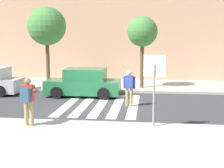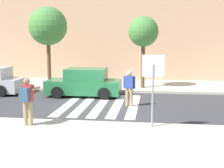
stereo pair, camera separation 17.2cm
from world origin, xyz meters
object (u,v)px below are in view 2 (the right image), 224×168
object	(u,v)px
parked_car_green	(84,83)
street_tree_center	(143,32)
stop_sign	(153,75)
pedestrian_crossing	(129,86)
photographer_with_backpack	(27,97)
street_tree_west	(48,26)

from	to	relation	value
parked_car_green	street_tree_center	distance (m)	4.90
stop_sign	pedestrian_crossing	xyz separation A→B (m)	(-1.11, 3.72, -1.02)
stop_sign	photographer_with_backpack	world-z (taller)	stop_sign
photographer_with_backpack	stop_sign	bearing A→B (deg)	5.73
street_tree_center	parked_car_green	bearing A→B (deg)	-141.58
stop_sign	street_tree_west	bearing A→B (deg)	128.34
stop_sign	pedestrian_crossing	bearing A→B (deg)	106.58
photographer_with_backpack	parked_car_green	xyz separation A→B (m)	(0.65, 6.43, -0.44)
stop_sign	street_tree_west	xyz separation A→B (m)	(-6.61, 8.36, 1.92)
pedestrian_crossing	stop_sign	bearing A→B (deg)	-73.42
pedestrian_crossing	street_tree_center	bearing A→B (deg)	84.35
stop_sign	street_tree_center	distance (m)	8.64
pedestrian_crossing	parked_car_green	world-z (taller)	pedestrian_crossing
street_tree_center	stop_sign	bearing A→B (deg)	-85.71
parked_car_green	street_tree_west	distance (m)	4.88
pedestrian_crossing	street_tree_west	size ratio (longest dim) A/B	0.34
photographer_with_backpack	street_tree_center	size ratio (longest dim) A/B	0.39
pedestrian_crossing	street_tree_west	distance (m)	7.78
stop_sign	photographer_with_backpack	xyz separation A→B (m)	(-4.43, -0.44, -0.83)
pedestrian_crossing	street_tree_west	world-z (taller)	street_tree_west
street_tree_west	pedestrian_crossing	bearing A→B (deg)	-40.14
pedestrian_crossing	parked_car_green	size ratio (longest dim) A/B	0.42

